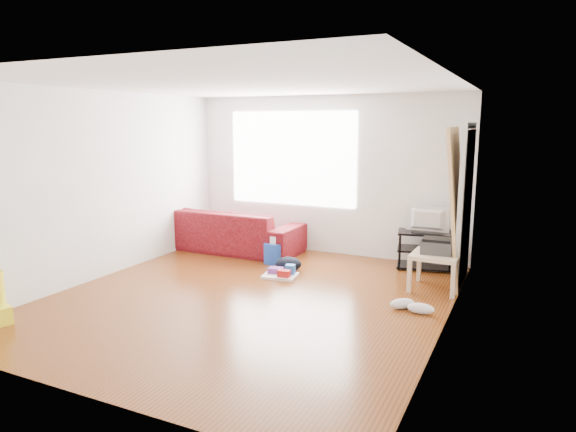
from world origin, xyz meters
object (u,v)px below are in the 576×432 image
at_px(tv_stand, 425,249).
at_px(side_table, 436,259).
at_px(bucket, 274,263).
at_px(sofa, 232,250).
at_px(cleaning_tray, 282,273).
at_px(backpack, 289,271).

xyz_separation_m(tv_stand, side_table, (0.30, -0.93, 0.12)).
xyz_separation_m(side_table, bucket, (-2.41, 0.25, -0.39)).
bearing_deg(tv_stand, bucket, -173.67).
relative_size(sofa, tv_stand, 2.74).
relative_size(side_table, cleaning_tray, 1.18).
bearing_deg(sofa, cleaning_tray, 144.64).
height_order(tv_stand, backpack, tv_stand).
xyz_separation_m(tv_stand, backpack, (-1.72, -0.98, -0.28)).
bearing_deg(backpack, side_table, -15.22).
bearing_deg(sofa, bucket, 157.66).
bearing_deg(side_table, sofa, 169.01).
height_order(sofa, cleaning_tray, sofa).
xyz_separation_m(tv_stand, cleaning_tray, (-1.68, -1.27, -0.23)).
bearing_deg(sofa, backpack, 152.90).
height_order(side_table, backpack, side_table).
distance_m(tv_stand, backpack, 2.00).
relative_size(tv_stand, side_table, 1.45).
bearing_deg(bucket, tv_stand, 17.84).
distance_m(tv_stand, side_table, 0.98).
xyz_separation_m(side_table, backpack, (-2.02, -0.05, -0.39)).
bearing_deg(tv_stand, sofa, 173.47).
relative_size(sofa, side_table, 3.96).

